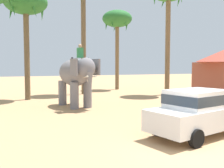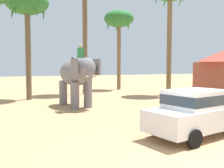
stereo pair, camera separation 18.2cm
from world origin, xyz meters
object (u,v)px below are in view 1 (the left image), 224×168
at_px(signboard_yellow, 209,80).
at_px(palm_tree_behind_elephant, 26,5).
at_px(elephant_with_mahout, 76,75).
at_px(car_sedan_foreground, 198,111).
at_px(palm_tree_leaning_seaward, 117,21).

bearing_deg(signboard_yellow, palm_tree_behind_elephant, 141.83).
height_order(elephant_with_mahout, signboard_yellow, elephant_with_mahout).
xyz_separation_m(elephant_with_mahout, palm_tree_behind_elephant, (-2.44, 4.79, 5.07)).
relative_size(car_sedan_foreground, signboard_yellow, 1.81).
relative_size(car_sedan_foreground, palm_tree_leaning_seaward, 0.51).
bearing_deg(car_sedan_foreground, palm_tree_leaning_seaward, 74.06).
distance_m(elephant_with_mahout, palm_tree_behind_elephant, 7.39).
height_order(palm_tree_behind_elephant, palm_tree_leaning_seaward, palm_tree_leaning_seaward).
distance_m(car_sedan_foreground, signboard_yellow, 7.49).
distance_m(palm_tree_behind_elephant, palm_tree_leaning_seaward, 11.06).
height_order(car_sedan_foreground, elephant_with_mahout, elephant_with_mahout).
distance_m(elephant_with_mahout, signboard_yellow, 8.41).
bearing_deg(signboard_yellow, elephant_with_mahout, 157.42).
bearing_deg(signboard_yellow, car_sedan_foreground, -137.58).
xyz_separation_m(car_sedan_foreground, palm_tree_behind_elephant, (-4.70, 13.05, 6.14)).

